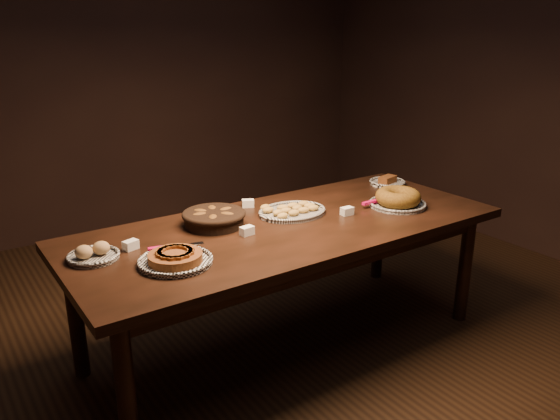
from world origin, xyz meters
TOP-DOWN VIEW (x-y plane):
  - ground at (0.00, 0.00)m, footprint 5.00×5.00m
  - buffet_table at (0.00, 0.00)m, footprint 2.40×1.00m
  - apple_tart_plate at (-0.73, -0.14)m, footprint 0.36×0.34m
  - madeleine_platter at (0.11, 0.13)m, footprint 0.40×0.33m
  - bundt_cake_plate at (0.72, -0.12)m, footprint 0.37×0.34m
  - croissant_basket at (-0.35, 0.21)m, footprint 0.38×0.38m
  - bread_roll_plate at (-1.02, 0.12)m, footprint 0.24×0.24m
  - loaf_plate at (1.02, 0.27)m, footprint 0.25×0.25m
  - tent_cards at (0.03, 0.11)m, footprint 1.81×0.50m

SIDE VIEW (x-z plane):
  - ground at x=0.00m, z-range 0.00..0.00m
  - buffet_table at x=0.00m, z-range 0.30..1.05m
  - madeleine_platter at x=0.11m, z-range 0.75..0.79m
  - loaf_plate at x=1.02m, z-range 0.74..0.80m
  - tent_cards at x=0.03m, z-range 0.75..0.79m
  - apple_tart_plate at x=-0.73m, z-range 0.74..0.81m
  - bread_roll_plate at x=-1.02m, z-range 0.74..0.81m
  - bundt_cake_plate at x=0.72m, z-range 0.74..0.85m
  - croissant_basket at x=-0.35m, z-range 0.76..0.84m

